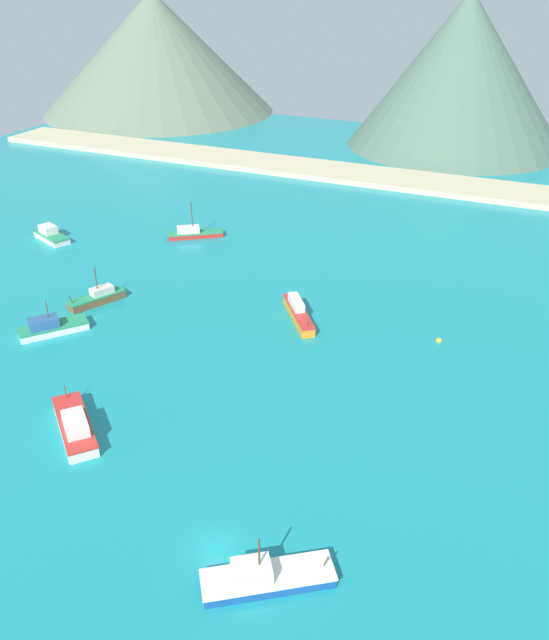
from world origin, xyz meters
TOP-DOWN VIEW (x-y plane):
  - ground at (0.00, 30.00)m, footprint 260.00×280.00m
  - fishing_boat_0 at (-38.63, 34.15)m, footprint 5.72×8.79m
  - fishing_boat_1 at (-62.15, 51.39)m, footprint 8.76×6.01m
  - fishing_boat_3 at (-21.51, 7.90)m, footprint 10.34×9.61m
  - fishing_boat_4 at (5.41, -1.68)m, footprint 10.80×8.97m
  - fishing_boat_5 at (-39.18, 63.13)m, footprint 9.62×7.77m
  - fishing_boat_6 at (-9.65, 41.85)m, footprint 8.20×10.05m
  - fishing_boat_8 at (-38.82, 24.22)m, footprint 8.20×9.22m
  - buoy_1 at (9.99, 43.55)m, footprint 0.78×0.78m
  - beach_strip at (0.00, 112.25)m, footprint 247.00×14.34m
  - hill_west at (-107.77, 158.22)m, footprint 75.36×75.36m
  - hill_central at (-9.26, 150.95)m, footprint 56.96×56.96m

SIDE VIEW (x-z plane):
  - ground at x=0.00m, z-range -0.50..0.00m
  - buoy_1 at x=9.99m, z-range -0.25..0.52m
  - beach_strip at x=0.00m, z-range 0.00..1.20m
  - fishing_boat_4 at x=5.41m, z-range -1.75..3.31m
  - fishing_boat_5 at x=-39.18m, z-range -2.52..4.12m
  - fishing_boat_0 at x=-38.63m, z-range -1.96..3.72m
  - fishing_boat_8 at x=-38.82m, z-range -1.57..3.35m
  - fishing_boat_1 at x=-62.15m, z-range -0.35..2.17m
  - fishing_boat_3 at x=-21.51m, z-range -0.46..2.39m
  - fishing_boat_6 at x=-9.65m, z-range -0.50..2.49m
  - hill_west at x=-107.77m, z-range 0.00..36.67m
  - hill_central at x=-9.26m, z-range 0.00..38.74m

